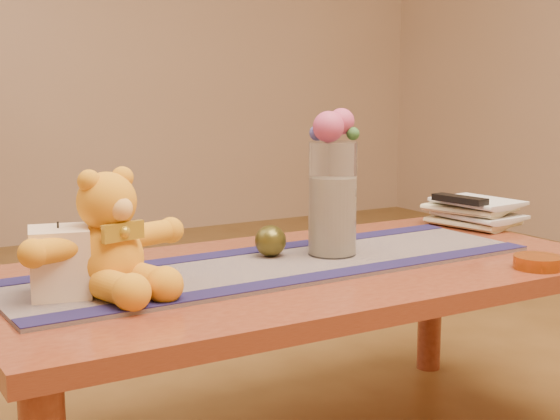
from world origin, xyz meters
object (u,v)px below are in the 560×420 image
teddy_bear (106,234)px  pillar_candle (60,262)px  amber_dish (538,262)px  tv_remote (460,199)px  glass_vase (333,199)px  bronze_ball (271,241)px  book_bottom (456,226)px

teddy_bear → pillar_candle: size_ratio=2.56×
teddy_bear → amber_dish: teddy_bear is taller
pillar_candle → tv_remote: (1.13, 0.14, 0.01)m
glass_vase → amber_dish: (0.33, -0.32, -0.12)m
teddy_bear → bronze_ball: size_ratio=4.55×
book_bottom → amber_dish: bearing=-122.6°
glass_vase → amber_dish: size_ratio=2.45×
teddy_bear → amber_dish: bearing=-32.1°
teddy_bear → glass_vase: glass_vase is taller
teddy_bear → pillar_candle: teddy_bear is taller
pillar_candle → bronze_ball: bearing=10.0°
amber_dish → pillar_candle: bearing=163.6°
book_bottom → tv_remote: size_ratio=1.39×
glass_vase → bronze_ball: glass_vase is taller
pillar_candle → book_bottom: size_ratio=0.58×
glass_vase → teddy_bear: bearing=-174.8°
teddy_bear → pillar_candle: bearing=153.5°
teddy_bear → glass_vase: 0.55m
teddy_bear → amber_dish: size_ratio=3.10×
teddy_bear → bronze_ball: bearing=-1.0°
tv_remote → book_bottom: bearing=90.0°
teddy_bear → book_bottom: size_ratio=1.47×
pillar_candle → book_bottom: pillar_candle is taller
glass_vase → tv_remote: 0.51m
bronze_ball → book_bottom: 0.63m
bronze_ball → teddy_bear: bearing=-165.8°
teddy_bear → amber_dish: 0.92m
pillar_candle → bronze_ball: size_ratio=1.78×
glass_vase → amber_dish: glass_vase is taller
pillar_candle → glass_vase: bearing=2.9°
teddy_bear → tv_remote: 1.05m
teddy_bear → bronze_ball: teddy_bear is taller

